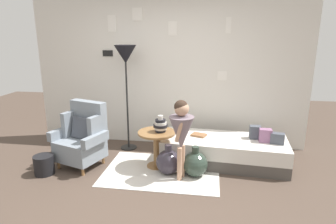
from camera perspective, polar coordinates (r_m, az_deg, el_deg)
ground_plane at (r=3.75m, az=-4.65°, el=-16.42°), size 12.00×12.00×0.00m
gallery_wall at (r=5.15m, az=0.02°, el=7.82°), size 4.80×0.12×2.60m
rug at (r=4.36m, az=-1.23°, el=-11.51°), size 1.66×1.19×0.01m
armchair at (r=4.60m, az=-16.41°, el=-4.79°), size 0.87×0.76×0.97m
daybed at (r=4.63m, az=10.78°, el=-7.46°), size 1.96×0.95×0.40m
pillow_head at (r=4.55m, az=20.70°, el=-4.87°), size 0.22×0.16×0.16m
pillow_mid at (r=4.55m, az=18.58°, el=-4.40°), size 0.18×0.13×0.20m
pillow_back at (r=4.65m, az=16.73°, el=-3.81°), size 0.16×0.12×0.20m
side_table at (r=4.35m, az=-2.23°, el=-5.90°), size 0.56×0.56×0.56m
vase_striped at (r=4.27m, az=-1.50°, el=-2.60°), size 0.21×0.21×0.25m
floor_lamp at (r=4.87m, az=-8.34°, el=10.12°), size 0.36×0.36×1.78m
person_child at (r=3.88m, az=2.65°, el=-3.50°), size 0.34×0.34×1.13m
book_on_daybed at (r=4.61m, az=6.07°, el=-4.51°), size 0.26×0.22×0.03m
demijohn_near at (r=4.23m, az=0.04°, el=-9.74°), size 0.35×0.35×0.44m
demijohn_far at (r=4.17m, az=5.35°, el=-10.11°), size 0.36×0.36×0.44m
magazine_basket at (r=4.59m, az=-23.19°, el=-9.52°), size 0.28×0.28×0.28m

